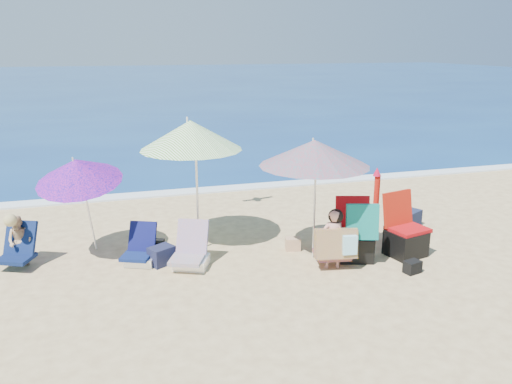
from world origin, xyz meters
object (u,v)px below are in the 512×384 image
object	(u,v)px
umbrella_blue	(78,170)
person_center	(334,240)
umbrella_turquoise	(314,153)
umbrella_striped	(191,135)
person_left	(19,241)
camp_chair_left	(405,237)
furled_umbrella	(376,201)
chair_rainbow	(191,255)
camp_chair_right	(356,238)
chair_navy	(141,253)

from	to	relation	value
umbrella_blue	person_center	size ratio (longest dim) A/B	1.91
umbrella_turquoise	umbrella_striped	size ratio (longest dim) A/B	0.89
umbrella_blue	person_left	xyz separation A→B (m)	(-1.00, 0.03, -1.11)
camp_chair_left	furled_umbrella	bearing A→B (deg)	101.88
umbrella_striped	chair_rainbow	distance (m)	2.00
umbrella_blue	camp_chair_right	xyz separation A→B (m)	(4.33, -1.26, -1.15)
furled_umbrella	chair_rainbow	xyz separation A→B (m)	(-3.43, -0.24, -0.56)
chair_navy	person_left	bearing A→B (deg)	166.80
umbrella_striped	umbrella_blue	distance (m)	1.90
umbrella_striped	person_center	xyz separation A→B (m)	(1.99, -1.52, -1.53)
umbrella_blue	chair_rainbow	bearing A→B (deg)	-25.24
camp_chair_right	person_left	distance (m)	5.49
umbrella_turquoise	camp_chair_right	size ratio (longest dim) A/B	1.94
chair_rainbow	person_center	xyz separation A→B (m)	(2.19, -0.70, 0.28)
umbrella_blue	furled_umbrella	world-z (taller)	umbrella_blue
person_center	person_left	distance (m)	5.07
camp_chair_right	umbrella_blue	bearing A→B (deg)	163.78
camp_chair_right	person_center	world-z (taller)	camp_chair_right
chair_rainbow	camp_chair_right	distance (m)	2.73
umbrella_striped	camp_chair_right	world-z (taller)	umbrella_striped
furled_umbrella	chair_rainbow	distance (m)	3.48
chair_navy	chair_rainbow	size ratio (longest dim) A/B	0.87
chair_rainbow	camp_chair_left	world-z (taller)	camp_chair_left
camp_chair_left	chair_navy	bearing A→B (deg)	168.43
umbrella_striped	chair_navy	bearing A→B (deg)	-155.20
umbrella_blue	camp_chair_left	bearing A→B (deg)	-13.97
umbrella_turquoise	furled_umbrella	size ratio (longest dim) A/B	1.49
umbrella_striped	person_center	bearing A→B (deg)	-37.34
furled_umbrella	camp_chair_left	world-z (taller)	furled_umbrella
person_left	umbrella_striped	bearing A→B (deg)	0.11
chair_navy	chair_rainbow	bearing A→B (deg)	-25.46
umbrella_blue	chair_rainbow	world-z (taller)	umbrella_blue
umbrella_turquoise	furled_umbrella	xyz separation A→B (m)	(1.42, 0.45, -1.05)
chair_rainbow	camp_chair_left	bearing A→B (deg)	-8.34
umbrella_striped	person_left	bearing A→B (deg)	-179.89
umbrella_blue	camp_chair_left	distance (m)	5.53
umbrella_turquoise	camp_chair_right	distance (m)	1.60
chair_rainbow	chair_navy	bearing A→B (deg)	154.54
umbrella_blue	camp_chair_right	world-z (taller)	umbrella_blue
umbrella_turquoise	person_left	world-z (taller)	umbrella_turquoise
chair_navy	camp_chair_right	bearing A→B (deg)	-13.82
umbrella_striped	furled_umbrella	xyz separation A→B (m)	(3.23, -0.58, -1.26)
umbrella_striped	umbrella_blue	size ratio (longest dim) A/B	1.23
furled_umbrella	person_center	world-z (taller)	furled_umbrella
umbrella_turquoise	camp_chair_left	size ratio (longest dim) A/B	1.93
chair_rainbow	umbrella_blue	bearing A→B (deg)	154.76
umbrella_striped	camp_chair_right	distance (m)	3.24
camp_chair_left	person_left	size ratio (longest dim) A/B	1.14
camp_chair_right	umbrella_turquoise	bearing A→B (deg)	157.95
umbrella_blue	person_left	world-z (taller)	umbrella_blue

